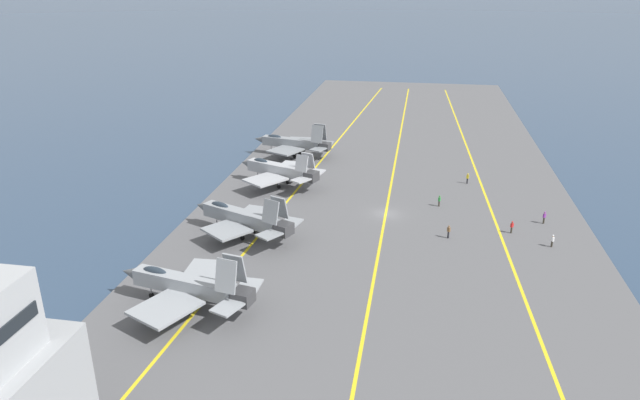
# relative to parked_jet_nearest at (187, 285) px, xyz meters

# --- Properties ---
(ground_plane) EXTENTS (2000.00, 2000.00, 0.00)m
(ground_plane) POSITION_rel_parked_jet_nearest_xyz_m (28.76, -18.35, -2.97)
(ground_plane) COLOR #2D425B
(carrier_deck) EXTENTS (225.30, 55.72, 0.40)m
(carrier_deck) POSITION_rel_parked_jet_nearest_xyz_m (28.76, -18.35, -2.77)
(carrier_deck) COLOR #565659
(carrier_deck) RESTS_ON ground
(deck_stripe_foul_line) EXTENTS (202.60, 8.91, 0.01)m
(deck_stripe_foul_line) POSITION_rel_parked_jet_nearest_xyz_m (28.76, -33.67, -2.57)
(deck_stripe_foul_line) COLOR yellow
(deck_stripe_foul_line) RESTS_ON carrier_deck
(deck_stripe_centerline) EXTENTS (202.77, 0.36, 0.01)m
(deck_stripe_centerline) POSITION_rel_parked_jet_nearest_xyz_m (28.76, -18.35, -2.57)
(deck_stripe_centerline) COLOR yellow
(deck_stripe_centerline) RESTS_ON carrier_deck
(deck_stripe_edge_line) EXTENTS (202.31, 14.40, 0.01)m
(deck_stripe_edge_line) POSITION_rel_parked_jet_nearest_xyz_m (28.76, -3.03, -2.57)
(deck_stripe_edge_line) COLOR yellow
(deck_stripe_edge_line) RESTS_ON carrier_deck
(parked_jet_nearest) EXTENTS (14.12, 15.64, 6.74)m
(parked_jet_nearest) POSITION_rel_parked_jet_nearest_xyz_m (0.00, 0.00, 0.00)
(parked_jet_nearest) COLOR #93999E
(parked_jet_nearest) RESTS_ON carrier_deck
(parked_jet_second) EXTENTS (12.03, 16.04, 6.38)m
(parked_jet_second) POSITION_rel_parked_jet_nearest_xyz_m (17.95, -0.31, -0.01)
(parked_jet_second) COLOR gray
(parked_jet_second) RESTS_ON carrier_deck
(parked_jet_third) EXTENTS (13.87, 15.15, 6.20)m
(parked_jet_third) POSITION_rel_parked_jet_nearest_xyz_m (37.75, -0.26, 0.11)
(parked_jet_third) COLOR #A8AAAF
(parked_jet_third) RESTS_ON carrier_deck
(parked_jet_fourth) EXTENTS (13.07, 15.75, 6.61)m
(parked_jet_fourth) POSITION_rel_parked_jet_nearest_xyz_m (54.58, 1.11, -0.03)
(parked_jet_fourth) COLOR gray
(parked_jet_fourth) RESTS_ON carrier_deck
(crew_white_vest) EXTENTS (0.45, 0.40, 1.69)m
(crew_white_vest) POSITION_rel_parked_jet_nearest_xyz_m (21.43, -39.83, -1.65)
(crew_white_vest) COLOR #383328
(crew_white_vest) RESTS_ON carrier_deck
(crew_brown_vest) EXTENTS (0.44, 0.46, 1.81)m
(crew_brown_vest) POSITION_rel_parked_jet_nearest_xyz_m (21.82, -26.98, -1.58)
(crew_brown_vest) COLOR #232328
(crew_brown_vest) RESTS_ON carrier_deck
(crew_yellow_vest) EXTENTS (0.34, 0.43, 1.78)m
(crew_yellow_vest) POSITION_rel_parked_jet_nearest_xyz_m (44.14, -30.75, -1.59)
(crew_yellow_vest) COLOR #232328
(crew_yellow_vest) RESTS_ON carrier_deck
(crew_purple_vest) EXTENTS (0.45, 0.46, 1.78)m
(crew_purple_vest) POSITION_rel_parked_jet_nearest_xyz_m (29.02, -40.19, -1.59)
(crew_purple_vest) COLOR #383328
(crew_purple_vest) RESTS_ON carrier_deck
(crew_green_vest) EXTENTS (0.45, 0.39, 1.74)m
(crew_green_vest) POSITION_rel_parked_jet_nearest_xyz_m (32.98, -25.98, -1.62)
(crew_green_vest) COLOR #383328
(crew_green_vest) RESTS_ON carrier_deck
(crew_red_vest) EXTENTS (0.45, 0.45, 1.72)m
(crew_red_vest) POSITION_rel_parked_jet_nearest_xyz_m (24.93, -35.34, -1.63)
(crew_red_vest) COLOR #383328
(crew_red_vest) RESTS_ON carrier_deck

